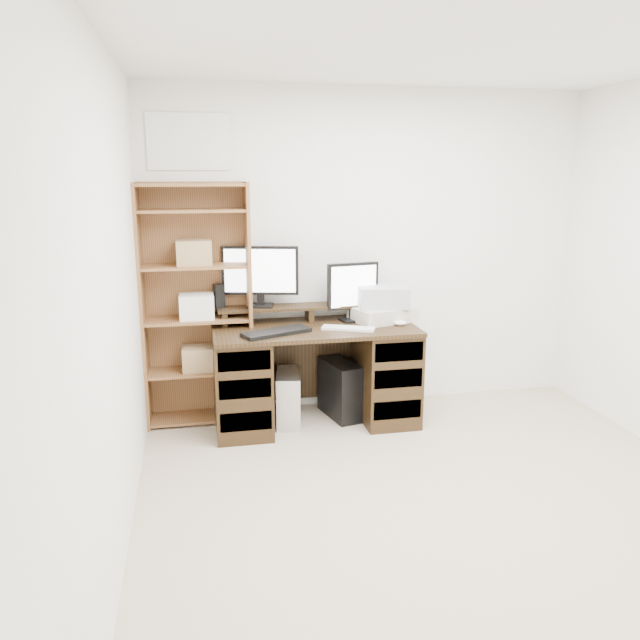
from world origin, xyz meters
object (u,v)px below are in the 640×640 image
object	(u,v)px
monitor_wide	(260,273)
printer	(382,314)
tower_silver	(289,398)
monitor_small	(353,289)
bookshelf	(197,303)
desk	(314,373)
tower_black	(340,389)

from	to	relation	value
monitor_wide	printer	size ratio (longest dim) A/B	1.30
monitor_wide	printer	world-z (taller)	monitor_wide
printer	tower_silver	size ratio (longest dim) A/B	1.10
monitor_small	tower_silver	xyz separation A→B (m)	(-0.52, -0.12, -0.79)
printer	monitor_small	bearing A→B (deg)	149.09
bookshelf	desk	bearing A→B (deg)	-14.06
tower_silver	tower_black	bearing A→B (deg)	16.29
desk	printer	size ratio (longest dim) A/B	3.42
desk	monitor_small	bearing A→B (deg)	22.34
monitor_wide	desk	bearing A→B (deg)	-19.81
tower_black	bookshelf	distance (m)	1.28
monitor_small	monitor_wide	bearing A→B (deg)	162.18
tower_silver	monitor_small	bearing A→B (deg)	21.72
bookshelf	tower_black	bearing A→B (deg)	-7.69
desk	tower_silver	bearing A→B (deg)	175.08
monitor_wide	monitor_small	size ratio (longest dim) A/B	1.28
monitor_wide	tower_black	world-z (taller)	monitor_wide
desk	tower_black	xyz separation A→B (m)	(0.22, 0.07, -0.17)
desk	monitor_wide	distance (m)	0.86
desk	tower_black	distance (m)	0.28
printer	tower_silver	world-z (taller)	printer
printer	tower_silver	bearing A→B (deg)	168.54
monitor_wide	printer	bearing A→B (deg)	3.10
desk	bookshelf	distance (m)	1.02
desk	monitor_small	world-z (taller)	monitor_small
printer	bookshelf	xyz separation A→B (m)	(-1.39, 0.14, 0.11)
tower_silver	tower_black	distance (m)	0.42
printer	tower_black	world-z (taller)	printer
desk	monitor_wide	bearing A→B (deg)	146.81
desk	monitor_wide	size ratio (longest dim) A/B	2.63
printer	tower_black	distance (m)	0.67
printer	bookshelf	bearing A→B (deg)	158.39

